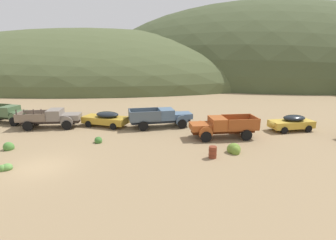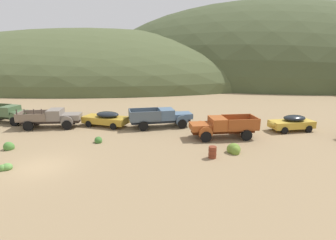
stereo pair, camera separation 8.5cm
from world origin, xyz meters
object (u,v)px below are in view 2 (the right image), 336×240
truck_chalk_blue (165,117)px  truck_primer_gray (55,118)px  car_mustard (104,118)px  truck_weathered_green (10,114)px  car_faded_yellow (290,123)px  oil_drum_spare (212,152)px  truck_oxide_orange (219,127)px

truck_chalk_blue → truck_primer_gray: bearing=168.7°
car_mustard → truck_weathered_green: bearing=11.9°
car_faded_yellow → oil_drum_spare: 11.27m
car_mustard → car_faded_yellow: bearing=-166.6°
truck_chalk_blue → car_faded_yellow: bearing=-18.9°
car_faded_yellow → oil_drum_spare: car_faded_yellow is taller
truck_primer_gray → oil_drum_spare: 17.13m
truck_chalk_blue → truck_oxide_orange: same height
truck_weathered_green → car_mustard: truck_weathered_green is taller
truck_primer_gray → truck_chalk_blue: 11.37m
car_mustard → oil_drum_spare: size_ratio=5.97×
truck_chalk_blue → car_faded_yellow: 12.52m
truck_primer_gray → truck_chalk_blue: (11.29, 1.33, 0.02)m
car_mustard → truck_chalk_blue: size_ratio=0.78×
car_mustard → truck_oxide_orange: size_ratio=0.84×
truck_chalk_blue → car_faded_yellow: size_ratio=1.42×
car_mustard → car_faded_yellow: 18.89m
car_mustard → truck_chalk_blue: bearing=-163.8°
car_mustard → oil_drum_spare: car_mustard is taller
truck_chalk_blue → oil_drum_spare: bearing=-79.1°
truck_primer_gray → car_faded_yellow: bearing=-8.8°
truck_weathered_green → car_faded_yellow: size_ratio=1.33×
car_faded_yellow → truck_weathered_green: bearing=-17.3°
truck_chalk_blue → oil_drum_spare: (4.45, -8.06, -0.58)m
truck_primer_gray → oil_drum_spare: truck_primer_gray is taller
truck_weathered_green → oil_drum_spare: 23.03m
oil_drum_spare → truck_chalk_blue: bearing=118.9°
oil_drum_spare → car_faded_yellow: bearing=44.2°
car_mustard → truck_oxide_orange: 12.00m
truck_weathered_green → truck_chalk_blue: bearing=8.9°
truck_weathered_green → oil_drum_spare: bearing=-11.7°
truck_chalk_blue → oil_drum_spare: 9.23m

